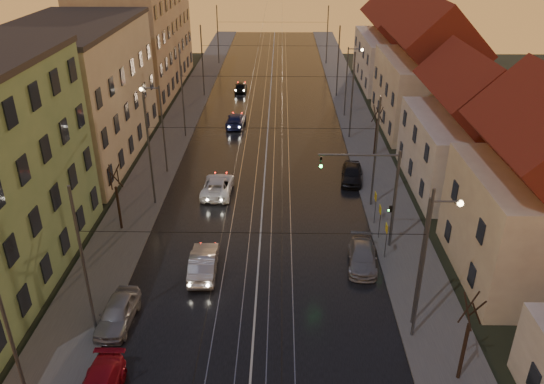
# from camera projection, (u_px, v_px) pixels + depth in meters

# --- Properties ---
(road) EXTENTS (16.00, 120.00, 0.04)m
(road) POSITION_uv_depth(u_px,v_px,m) (268.00, 134.00, 56.56)
(road) COLOR black
(road) RESTS_ON ground
(sidewalk_left) EXTENTS (4.00, 120.00, 0.15)m
(sidewalk_left) POSITION_uv_depth(u_px,v_px,m) (174.00, 133.00, 56.69)
(sidewalk_left) COLOR #4C4C4C
(sidewalk_left) RESTS_ON ground
(sidewalk_right) EXTENTS (4.00, 120.00, 0.15)m
(sidewalk_right) POSITION_uv_depth(u_px,v_px,m) (361.00, 134.00, 56.39)
(sidewalk_right) COLOR #4C4C4C
(sidewalk_right) RESTS_ON ground
(tram_rail_0) EXTENTS (0.06, 120.00, 0.03)m
(tram_rail_0) POSITION_uv_depth(u_px,v_px,m) (247.00, 134.00, 56.58)
(tram_rail_0) COLOR gray
(tram_rail_0) RESTS_ON road
(tram_rail_1) EXTENTS (0.06, 120.00, 0.03)m
(tram_rail_1) POSITION_uv_depth(u_px,v_px,m) (260.00, 134.00, 56.56)
(tram_rail_1) COLOR gray
(tram_rail_1) RESTS_ON road
(tram_rail_2) EXTENTS (0.06, 120.00, 0.03)m
(tram_rail_2) POSITION_uv_depth(u_px,v_px,m) (275.00, 134.00, 56.54)
(tram_rail_2) COLOR gray
(tram_rail_2) RESTS_ON road
(tram_rail_3) EXTENTS (0.06, 120.00, 0.03)m
(tram_rail_3) POSITION_uv_depth(u_px,v_px,m) (288.00, 134.00, 56.51)
(tram_rail_3) COLOR gray
(tram_rail_3) RESTS_ON road
(apartment_left_2) EXTENTS (10.00, 20.00, 12.00)m
(apartment_left_2) POSITION_uv_depth(u_px,v_px,m) (76.00, 95.00, 48.78)
(apartment_left_2) COLOR tan
(apartment_left_2) RESTS_ON ground
(apartment_left_3) EXTENTS (10.00, 24.00, 14.00)m
(apartment_left_3) POSITION_uv_depth(u_px,v_px,m) (138.00, 35.00, 69.75)
(apartment_left_3) COLOR #957760
(apartment_left_3) RESTS_ON ground
(house_right_1) EXTENTS (8.67, 10.20, 10.80)m
(house_right_1) POSITION_uv_depth(u_px,v_px,m) (542.00, 198.00, 31.55)
(house_right_1) COLOR #C5B297
(house_right_1) RESTS_ON ground
(house_right_2) EXTENTS (9.18, 12.24, 9.20)m
(house_right_2) POSITION_uv_depth(u_px,v_px,m) (470.00, 134.00, 43.51)
(house_right_2) COLOR beige
(house_right_2) RESTS_ON ground
(house_right_3) EXTENTS (9.18, 14.28, 11.50)m
(house_right_3) POSITION_uv_depth(u_px,v_px,m) (427.00, 74.00, 56.37)
(house_right_3) COLOR #C5B297
(house_right_3) RESTS_ON ground
(house_right_4) EXTENTS (9.18, 16.32, 10.00)m
(house_right_4) POSITION_uv_depth(u_px,v_px,m) (395.00, 47.00, 72.78)
(house_right_4) COLOR beige
(house_right_4) RESTS_ON ground
(catenary_pole_l_1) EXTENTS (0.16, 0.16, 9.00)m
(catenary_pole_l_1) POSITION_uv_depth(u_px,v_px,m) (84.00, 265.00, 27.01)
(catenary_pole_l_1) COLOR #595B60
(catenary_pole_l_1) RESTS_ON ground
(catenary_pole_r_1) EXTENTS (0.16, 0.16, 9.00)m
(catenary_pole_r_1) POSITION_uv_depth(u_px,v_px,m) (422.00, 268.00, 26.75)
(catenary_pole_r_1) COLOR #595B60
(catenary_pole_r_1) RESTS_ON ground
(catenary_pole_l_2) EXTENTS (0.16, 0.16, 9.00)m
(catenary_pole_l_2) POSITION_uv_depth(u_px,v_px,m) (150.00, 152.00, 40.40)
(catenary_pole_l_2) COLOR #595B60
(catenary_pole_l_2) RESTS_ON ground
(catenary_pole_r_2) EXTENTS (0.16, 0.16, 9.00)m
(catenary_pole_r_2) POSITION_uv_depth(u_px,v_px,m) (375.00, 154.00, 40.13)
(catenary_pole_r_2) COLOR #595B60
(catenary_pole_r_2) RESTS_ON ground
(catenary_pole_l_3) EXTENTS (0.16, 0.16, 9.00)m
(catenary_pole_l_3) POSITION_uv_depth(u_px,v_px,m) (183.00, 96.00, 53.78)
(catenary_pole_l_3) COLOR #595B60
(catenary_pole_l_3) RESTS_ON ground
(catenary_pole_r_3) EXTENTS (0.16, 0.16, 9.00)m
(catenary_pole_r_3) POSITION_uv_depth(u_px,v_px,m) (352.00, 96.00, 53.52)
(catenary_pole_r_3) COLOR #595B60
(catenary_pole_r_3) RESTS_ON ground
(catenary_pole_l_4) EXTENTS (0.16, 0.16, 9.00)m
(catenary_pole_l_4) POSITION_uv_depth(u_px,v_px,m) (202.00, 62.00, 67.17)
(catenary_pole_l_4) COLOR #595B60
(catenary_pole_l_4) RESTS_ON ground
(catenary_pole_r_4) EXTENTS (0.16, 0.16, 9.00)m
(catenary_pole_r_4) POSITION_uv_depth(u_px,v_px,m) (338.00, 62.00, 66.91)
(catenary_pole_r_4) COLOR #595B60
(catenary_pole_r_4) RESTS_ON ground
(catenary_pole_l_5) EXTENTS (0.16, 0.16, 9.00)m
(catenary_pole_l_5) POSITION_uv_depth(u_px,v_px,m) (218.00, 35.00, 83.23)
(catenary_pole_l_5) COLOR #595B60
(catenary_pole_l_5) RESTS_ON ground
(catenary_pole_r_5) EXTENTS (0.16, 0.16, 9.00)m
(catenary_pole_r_5) POSITION_uv_depth(u_px,v_px,m) (327.00, 35.00, 82.97)
(catenary_pole_r_5) COLOR #595B60
(catenary_pole_r_5) RESTS_ON ground
(street_lamp_0) EXTENTS (1.75, 0.32, 8.00)m
(street_lamp_0) POSITION_uv_depth(u_px,v_px,m) (9.00, 360.00, 20.60)
(street_lamp_0) COLOR #595B60
(street_lamp_0) RESTS_ON ground
(street_lamp_1) EXTENTS (1.75, 0.32, 8.00)m
(street_lamp_1) POSITION_uv_depth(u_px,v_px,m) (428.00, 251.00, 27.46)
(street_lamp_1) COLOR #595B60
(street_lamp_1) RESTS_ON ground
(street_lamp_2) EXTENTS (1.75, 0.32, 8.00)m
(street_lamp_2) POSITION_uv_depth(u_px,v_px,m) (159.00, 121.00, 45.59)
(street_lamp_2) COLOR #595B60
(street_lamp_2) RESTS_ON ground
(street_lamp_3) EXTENTS (1.75, 0.32, 8.00)m
(street_lamp_3) POSITION_uv_depth(u_px,v_px,m) (349.00, 75.00, 59.58)
(street_lamp_3) COLOR #595B60
(street_lamp_3) RESTS_ON ground
(traffic_light_mast) EXTENTS (5.30, 0.32, 7.20)m
(traffic_light_mast) POSITION_uv_depth(u_px,v_px,m) (381.00, 188.00, 34.74)
(traffic_light_mast) COLOR #595B60
(traffic_light_mast) RESTS_ON ground
(bare_tree_0) EXTENTS (1.09, 1.09, 5.11)m
(bare_tree_0) POSITION_uv_depth(u_px,v_px,m) (118.00, 200.00, 37.76)
(bare_tree_0) COLOR black
(bare_tree_0) RESTS_ON ground
(bare_tree_1) EXTENTS (1.09, 1.09, 5.11)m
(bare_tree_1) POSITION_uv_depth(u_px,v_px,m) (466.00, 341.00, 24.96)
(bare_tree_1) COLOR black
(bare_tree_1) RESTS_ON ground
(bare_tree_2) EXTENTS (1.09, 1.09, 5.11)m
(bare_tree_2) POSITION_uv_depth(u_px,v_px,m) (376.00, 133.00, 49.94)
(bare_tree_2) COLOR black
(bare_tree_2) RESTS_ON ground
(driving_car_1) EXTENTS (1.80, 4.72, 1.54)m
(driving_car_1) POSITION_uv_depth(u_px,v_px,m) (204.00, 263.00, 33.75)
(driving_car_1) COLOR #A9A8AE
(driving_car_1) RESTS_ON ground
(driving_car_2) EXTENTS (2.52, 5.16, 1.41)m
(driving_car_2) POSITION_uv_depth(u_px,v_px,m) (218.00, 186.00, 43.83)
(driving_car_2) COLOR white
(driving_car_2) RESTS_ON ground
(driving_car_3) EXTENTS (2.11, 4.85, 1.39)m
(driving_car_3) POSITION_uv_depth(u_px,v_px,m) (236.00, 120.00, 58.64)
(driving_car_3) COLOR navy
(driving_car_3) RESTS_ON ground
(driving_car_4) EXTENTS (1.55, 3.79, 1.29)m
(driving_car_4) POSITION_uv_depth(u_px,v_px,m) (241.00, 87.00, 70.81)
(driving_car_4) COLOR black
(driving_car_4) RESTS_ON ground
(parked_left_3) EXTENTS (1.92, 4.33, 1.45)m
(parked_left_3) POSITION_uv_depth(u_px,v_px,m) (118.00, 313.00, 29.46)
(parked_left_3) COLOR gray
(parked_left_3) RESTS_ON ground
(parked_right_1) EXTENTS (2.24, 4.61, 1.29)m
(parked_right_1) POSITION_uv_depth(u_px,v_px,m) (362.00, 257.00, 34.56)
(parked_right_1) COLOR gray
(parked_right_1) RESTS_ON ground
(parked_right_2) EXTENTS (2.27, 4.54, 1.48)m
(parked_right_2) POSITION_uv_depth(u_px,v_px,m) (352.00, 173.00, 45.90)
(parked_right_2) COLOR black
(parked_right_2) RESTS_ON ground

